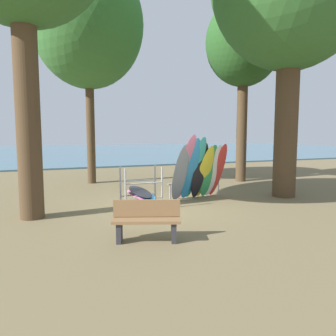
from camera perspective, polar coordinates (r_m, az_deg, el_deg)
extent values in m
plane|color=brown|center=(10.14, -0.09, -6.61)|extent=(80.00, 80.00, 0.00)
cube|color=#477084|center=(38.97, -16.23, 2.72)|extent=(80.00, 36.00, 0.10)
cylinder|color=#4C3823|center=(9.21, -23.36, 10.69)|extent=(0.61, 0.61, 6.10)
cylinder|color=#4C3823|center=(12.13, 19.98, 8.80)|extent=(0.79, 0.79, 5.75)
cylinder|color=#4C3823|center=(14.88, -13.38, 7.69)|extent=(0.37, 0.37, 5.36)
ellipsoid|color=#387033|center=(15.57, -13.80, 23.23)|extent=(4.73, 4.73, 5.44)
cylinder|color=#4C3823|center=(15.47, 12.76, 7.34)|extent=(0.47, 0.47, 5.19)
ellipsoid|color=#285623|center=(15.99, 13.10, 20.62)|extent=(3.41, 3.41, 3.92)
ellipsoid|color=gray|center=(10.54, 2.18, -0.90)|extent=(0.64, 0.78, 1.89)
ellipsoid|color=pink|center=(10.64, 3.06, 0.00)|extent=(0.68, 1.09, 2.20)
ellipsoid|color=#2D8ED1|center=(10.76, 3.92, -0.22)|extent=(0.62, 0.99, 2.09)
ellipsoid|color=#38B2AD|center=(10.88, 4.76, -0.07)|extent=(0.70, 1.08, 2.12)
ellipsoid|color=black|center=(11.02, 5.58, -0.53)|extent=(0.63, 0.76, 1.92)
ellipsoid|color=yellow|center=(11.15, 6.37, -0.70)|extent=(0.65, 0.92, 1.83)
ellipsoid|color=#339E56|center=(11.28, 7.16, -0.56)|extent=(0.63, 0.77, 1.85)
ellipsoid|color=white|center=(11.41, 7.92, -0.51)|extent=(0.66, 0.81, 1.85)
ellipsoid|color=red|center=(11.54, 8.67, -0.37)|extent=(0.68, 0.86, 1.88)
cylinder|color=#9EA0A5|center=(10.88, 0.35, -4.24)|extent=(0.04, 0.04, 0.55)
cylinder|color=#9EA0A5|center=(12.00, 8.80, -3.34)|extent=(0.04, 0.04, 0.55)
cylinder|color=#9EA0A5|center=(11.37, 4.80, -2.41)|extent=(2.17, 0.34, 0.04)
cylinder|color=#9EA0A5|center=(9.29, -7.43, -3.91)|extent=(0.05, 0.05, 1.25)
cylinder|color=#9EA0A5|center=(9.61, -1.05, -3.52)|extent=(0.05, 0.05, 1.25)
cylinder|color=#9EA0A5|center=(9.87, -8.29, -3.33)|extent=(0.05, 0.05, 1.25)
cylinder|color=#9EA0A5|center=(10.17, -2.24, -2.99)|extent=(0.05, 0.05, 1.25)
cylinder|color=#9EA0A5|center=(9.49, -4.18, -5.35)|extent=(1.10, 0.04, 0.04)
cylinder|color=#9EA0A5|center=(9.41, -4.20, -2.67)|extent=(1.10, 0.04, 0.04)
cylinder|color=#9EA0A5|center=(10.05, -5.20, -4.71)|extent=(1.10, 0.04, 0.04)
cylinder|color=#9EA0A5|center=(9.98, -5.23, -2.17)|extent=(1.10, 0.04, 0.04)
ellipsoid|color=pink|center=(9.75, -4.85, -4.75)|extent=(0.59, 2.12, 0.06)
ellipsoid|color=#2D8ED1|center=(9.76, -4.53, -4.39)|extent=(0.57, 2.12, 0.06)
ellipsoid|color=black|center=(9.73, -4.97, -4.07)|extent=(0.63, 2.13, 0.06)
cube|color=#2D2D33|center=(6.91, -8.49, -11.03)|extent=(0.20, 0.33, 0.42)
cube|color=#2D2D33|center=(6.87, 1.01, -11.07)|extent=(0.20, 0.33, 0.42)
cube|color=olive|center=(6.80, -3.77, -9.15)|extent=(1.45, 0.85, 0.06)
cube|color=olive|center=(6.92, -3.73, -7.00)|extent=(1.34, 0.54, 0.36)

